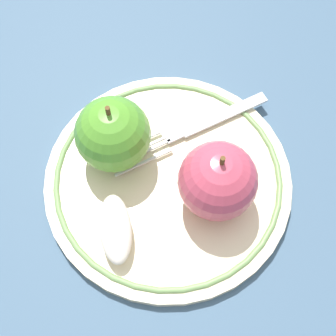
{
  "coord_description": "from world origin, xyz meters",
  "views": [
    {
      "loc": [
        0.18,
        0.07,
        0.44
      ],
      "look_at": [
        0.01,
        -0.01,
        0.03
      ],
      "focal_mm": 50.0,
      "sensor_mm": 36.0,
      "label": 1
    }
  ],
  "objects_px": {
    "apple_second_whole": "(113,134)",
    "fork": "(195,128)",
    "apple_slice_front": "(115,229)",
    "apple_red_whole": "(218,181)",
    "plate": "(168,179)"
  },
  "relations": [
    {
      "from": "apple_second_whole",
      "to": "fork",
      "type": "height_order",
      "value": "apple_second_whole"
    },
    {
      "from": "apple_slice_front",
      "to": "apple_red_whole",
      "type": "bearing_deg",
      "value": 103.11
    },
    {
      "from": "apple_second_whole",
      "to": "apple_slice_front",
      "type": "xyz_separation_m",
      "value": [
        0.07,
        0.04,
        -0.03
      ]
    },
    {
      "from": "apple_red_whole",
      "to": "apple_slice_front",
      "type": "xyz_separation_m",
      "value": [
        0.07,
        -0.07,
        -0.03
      ]
    },
    {
      "from": "plate",
      "to": "apple_red_whole",
      "type": "xyz_separation_m",
      "value": [
        -0.0,
        0.05,
        0.04
      ]
    },
    {
      "from": "apple_red_whole",
      "to": "plate",
      "type": "bearing_deg",
      "value": -88.25
    },
    {
      "from": "apple_second_whole",
      "to": "fork",
      "type": "relative_size",
      "value": 0.52
    },
    {
      "from": "apple_slice_front",
      "to": "fork",
      "type": "relative_size",
      "value": 0.43
    },
    {
      "from": "plate",
      "to": "apple_slice_front",
      "type": "bearing_deg",
      "value": -13.19
    },
    {
      "from": "apple_red_whole",
      "to": "fork",
      "type": "distance_m",
      "value": 0.09
    },
    {
      "from": "apple_slice_front",
      "to": "apple_second_whole",
      "type": "bearing_deg",
      "value": 174.31
    },
    {
      "from": "fork",
      "to": "plate",
      "type": "bearing_deg",
      "value": 36.24
    },
    {
      "from": "apple_second_whole",
      "to": "apple_slice_front",
      "type": "bearing_deg",
      "value": 29.47
    },
    {
      "from": "apple_second_whole",
      "to": "apple_red_whole",
      "type": "bearing_deg",
      "value": 90.27
    },
    {
      "from": "plate",
      "to": "fork",
      "type": "bearing_deg",
      "value": -179.82
    }
  ]
}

